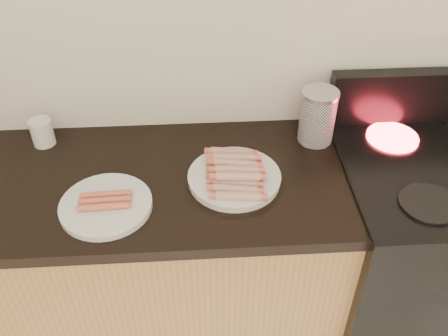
{
  "coord_description": "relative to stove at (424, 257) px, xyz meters",
  "views": [
    {
      "loc": [
        -0.08,
        0.46,
        1.96
      ],
      "look_at": [
        -0.0,
        1.62,
        0.99
      ],
      "focal_mm": 40.0,
      "sensor_mm": 36.0,
      "label": 1
    }
  ],
  "objects": [
    {
      "name": "plain_sausages",
      "position": [
        -1.14,
        -0.11,
        0.47
      ],
      "size": [
        0.14,
        0.08,
        0.02
      ],
      "rotation": [
        0.0,
        0.0,
        0.04
      ],
      "color": "orange",
      "rests_on": "side_plate"
    },
    {
      "name": "side_plate",
      "position": [
        -1.14,
        -0.11,
        0.45
      ],
      "size": [
        0.37,
        0.37,
        0.02
      ],
      "primitive_type": "cylinder",
      "rotation": [
        0.0,
        0.0,
        -0.41
      ],
      "color": "silver",
      "rests_on": "counter_slab"
    },
    {
      "name": "wall_back",
      "position": [
        -0.78,
        0.32,
        0.84
      ],
      "size": [
        4.0,
        0.04,
        2.6
      ],
      "primitive_type": "cube",
      "color": "silver",
      "rests_on": "ground"
    },
    {
      "name": "stove",
      "position": [
        0.0,
        0.0,
        0.0
      ],
      "size": [
        0.76,
        0.65,
        0.91
      ],
      "color": "black",
      "rests_on": "floor"
    },
    {
      "name": "cabinet_base",
      "position": [
        -1.48,
        0.01,
        -0.03
      ],
      "size": [
        2.2,
        0.59,
        0.86
      ],
      "primitive_type": "cube",
      "color": "#A76F40",
      "rests_on": "floor"
    },
    {
      "name": "burner_far_left",
      "position": [
        -0.17,
        0.17,
        0.46
      ],
      "size": [
        0.18,
        0.18,
        0.01
      ],
      "primitive_type": "cylinder",
      "color": "#FF1E2D",
      "rests_on": "stove"
    },
    {
      "name": "canister",
      "position": [
        -0.44,
        0.2,
        0.54
      ],
      "size": [
        0.13,
        0.13,
        0.2
      ],
      "rotation": [
        0.0,
        0.0,
        0.3
      ],
      "color": "white",
      "rests_on": "counter_slab"
    },
    {
      "name": "counter_slab",
      "position": [
        -1.48,
        0.01,
        0.42
      ],
      "size": [
        2.2,
        0.62,
        0.04
      ],
      "primitive_type": "cube",
      "color": "black",
      "rests_on": "cabinet_base"
    },
    {
      "name": "burner_near_left",
      "position": [
        -0.17,
        -0.17,
        0.46
      ],
      "size": [
        0.18,
        0.18,
        0.01
      ],
      "primitive_type": "cylinder",
      "color": "black",
      "rests_on": "stove"
    },
    {
      "name": "stove_panel",
      "position": [
        0.0,
        0.28,
        0.55
      ],
      "size": [
        0.76,
        0.06,
        0.2
      ],
      "primitive_type": "cube",
      "color": "black",
      "rests_on": "stove"
    },
    {
      "name": "mug",
      "position": [
        -1.4,
        0.23,
        0.49
      ],
      "size": [
        0.09,
        0.09,
        0.1
      ],
      "primitive_type": "cylinder",
      "rotation": [
        0.0,
        0.0,
        -0.24
      ],
      "color": "silver",
      "rests_on": "counter_slab"
    },
    {
      "name": "main_plate",
      "position": [
        -0.75,
        -0.01,
        0.45
      ],
      "size": [
        0.32,
        0.32,
        0.02
      ],
      "primitive_type": "cylinder",
      "rotation": [
        0.0,
        0.0,
        0.07
      ],
      "color": "silver",
      "rests_on": "counter_slab"
    },
    {
      "name": "hotdog_pile",
      "position": [
        -0.75,
        -0.01,
        0.49
      ],
      "size": [
        0.14,
        0.27,
        0.05
      ],
      "rotation": [
        0.0,
        0.0,
        -0.16
      ],
      "color": "maroon",
      "rests_on": "main_plate"
    }
  ]
}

